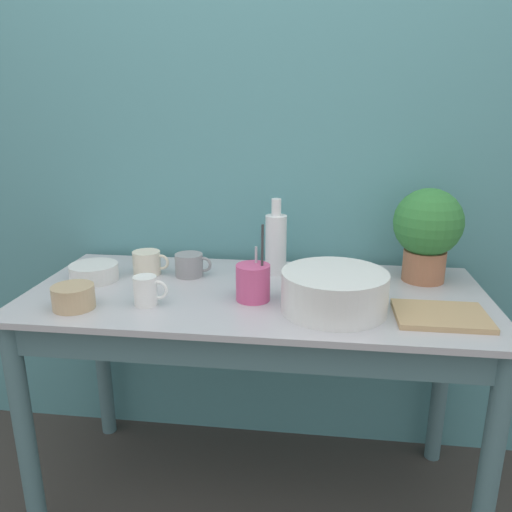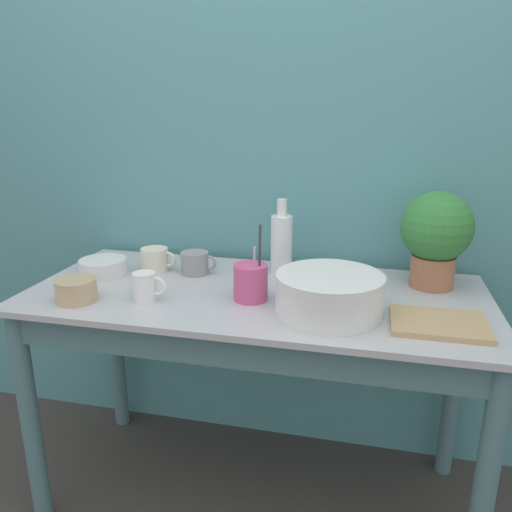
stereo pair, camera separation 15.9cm
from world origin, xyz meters
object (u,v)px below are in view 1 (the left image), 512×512
object	(u,v)px
mug_white	(146,291)
utensil_cup	(255,282)
potted_plant	(427,229)
bowl_wash_large	(334,291)
bottle_tall	(276,243)
bowl_small_tan	(73,297)
bowl_small_enamel_white	(94,272)
tray_board	(441,316)
mug_grey	(190,265)
mug_cream	(147,263)

from	to	relation	value
mug_white	utensil_cup	size ratio (longest dim) A/B	0.44
potted_plant	bowl_wash_large	bearing A→B (deg)	-135.71
bottle_tall	bowl_small_tan	distance (m)	0.70
utensil_cup	bowl_small_enamel_white	bearing A→B (deg)	168.83
mug_white	bowl_small_tan	bearing A→B (deg)	-165.78
bowl_small_tan	tray_board	world-z (taller)	bowl_small_tan
potted_plant	utensil_cup	bearing A→B (deg)	-155.52
bowl_small_enamel_white	bottle_tall	bearing A→B (deg)	14.31
bowl_small_enamel_white	tray_board	distance (m)	1.13
bowl_small_tan	utensil_cup	distance (m)	0.54
bottle_tall	utensil_cup	xyz separation A→B (m)	(-0.04, -0.27, -0.06)
potted_plant	mug_grey	distance (m)	0.83
mug_grey	bowl_small_enamel_white	size ratio (longest dim) A/B	0.79
mug_cream	bowl_small_enamel_white	size ratio (longest dim) A/B	0.80
mug_cream	utensil_cup	size ratio (longest dim) A/B	0.55
bottle_tall	potted_plant	bearing A→B (deg)	-2.08
bowl_wash_large	bottle_tall	world-z (taller)	bottle_tall
bowl_small_tan	potted_plant	bearing A→B (deg)	19.64
mug_grey	bowl_wash_large	bearing A→B (deg)	-26.58
utensil_cup	bottle_tall	bearing A→B (deg)	81.23
mug_cream	tray_board	distance (m)	1.00
bottle_tall	mug_grey	distance (m)	0.32
potted_plant	bottle_tall	world-z (taller)	potted_plant
mug_cream	bowl_small_enamel_white	distance (m)	0.18
bowl_wash_large	mug_white	size ratio (longest dim) A/B	2.94
tray_board	bowl_small_tan	bearing A→B (deg)	-176.83
bowl_wash_large	mug_white	xyz separation A→B (m)	(-0.56, -0.03, -0.01)
mug_cream	utensil_cup	bearing A→B (deg)	-25.83
bowl_wash_large	bowl_small_tan	distance (m)	0.77
tray_board	bowl_small_enamel_white	bearing A→B (deg)	170.50
potted_plant	bowl_wash_large	distance (m)	0.45
mug_cream	mug_grey	size ratio (longest dim) A/B	1.01
potted_plant	utensil_cup	size ratio (longest dim) A/B	1.33
potted_plant	bowl_small_enamel_white	size ratio (longest dim) A/B	1.93
potted_plant	mug_white	bearing A→B (deg)	-159.12
tray_board	mug_white	bearing A→B (deg)	-179.55
mug_cream	mug_grey	bearing A→B (deg)	-0.73
bottle_tall	mug_cream	bearing A→B (deg)	-171.12
mug_grey	bowl_small_tan	xyz separation A→B (m)	(-0.27, -0.33, -0.01)
mug_white	bowl_small_enamel_white	xyz separation A→B (m)	(-0.26, 0.19, -0.02)
utensil_cup	tray_board	xyz separation A→B (m)	(0.54, -0.07, -0.05)
bowl_wash_large	mug_grey	size ratio (longest dim) A/B	2.38
mug_cream	mug_grey	distance (m)	0.16
bowl_wash_large	utensil_cup	world-z (taller)	utensil_cup
mug_cream	utensil_cup	distance (m)	0.46
mug_white	tray_board	size ratio (longest dim) A/B	0.41
potted_plant	mug_grey	bearing A→B (deg)	-176.16
bowl_wash_large	mug_grey	world-z (taller)	bowl_wash_large
bowl_wash_large	bowl_small_enamel_white	world-z (taller)	bowl_wash_large
mug_white	tray_board	xyz separation A→B (m)	(0.86, 0.01, -0.04)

